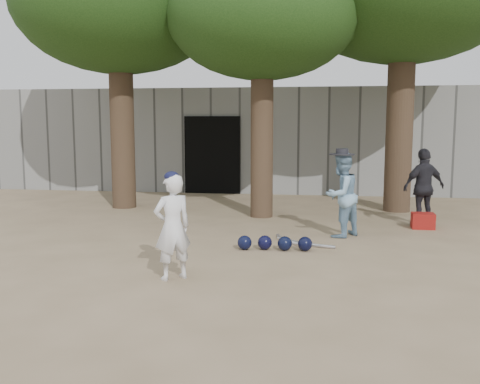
% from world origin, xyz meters
% --- Properties ---
extents(ground, '(70.00, 70.00, 0.00)m').
position_xyz_m(ground, '(0.00, 0.00, 0.00)').
color(ground, '#937C5E').
rests_on(ground, ground).
extents(boy_player, '(0.60, 0.57, 1.37)m').
position_xyz_m(boy_player, '(-0.05, -0.59, 0.69)').
color(boy_player, white).
rests_on(boy_player, ground).
extents(spectator_blue, '(0.91, 0.92, 1.50)m').
position_xyz_m(spectator_blue, '(2.21, 2.37, 0.75)').
color(spectator_blue, '#7EA6C3').
rests_on(spectator_blue, ground).
extents(spectator_dark, '(0.97, 0.72, 1.53)m').
position_xyz_m(spectator_dark, '(3.85, 3.64, 0.76)').
color(spectator_dark, black).
rests_on(spectator_dark, ground).
extents(red_bag, '(0.43, 0.33, 0.30)m').
position_xyz_m(red_bag, '(3.81, 3.34, 0.15)').
color(red_bag, '#A31B15').
rests_on(red_bag, ground).
extents(back_building, '(16.00, 5.24, 3.00)m').
position_xyz_m(back_building, '(-0.00, 10.33, 1.50)').
color(back_building, gray).
rests_on(back_building, ground).
extents(helmet_row, '(1.19, 0.28, 0.23)m').
position_xyz_m(helmet_row, '(1.13, 1.17, 0.12)').
color(helmet_row, black).
rests_on(helmet_row, ground).
extents(bat_pile, '(1.02, 0.84, 0.06)m').
position_xyz_m(bat_pile, '(1.48, 1.67, 0.03)').
color(bat_pile, silver).
rests_on(bat_pile, ground).
extents(tree_row, '(11.40, 5.80, 6.69)m').
position_xyz_m(tree_row, '(0.74, 5.02, 4.69)').
color(tree_row, brown).
rests_on(tree_row, ground).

